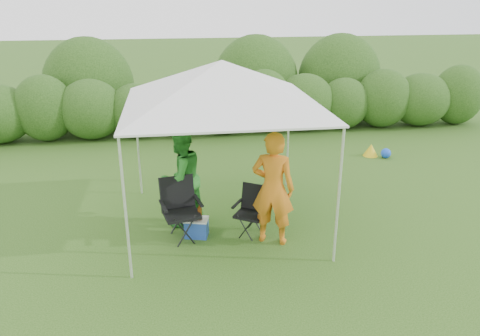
{
  "coord_description": "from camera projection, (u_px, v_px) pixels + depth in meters",
  "views": [
    {
      "loc": [
        -0.8,
        -6.86,
        3.84
      ],
      "look_at": [
        0.27,
        0.4,
        1.05
      ],
      "focal_mm": 35.0,
      "sensor_mm": 36.0,
      "label": 1
    }
  ],
  "objects": [
    {
      "name": "canopy",
      "position": [
        222.0,
        83.0,
        7.4
      ],
      "size": [
        3.1,
        3.1,
        2.83
      ],
      "color": "silver",
      "rests_on": "ground"
    },
    {
      "name": "hedge",
      "position": [
        205.0,
        106.0,
        13.08
      ],
      "size": [
        17.06,
        1.53,
        1.8
      ],
      "color": "#2E541A",
      "rests_on": "ground"
    },
    {
      "name": "cooler",
      "position": [
        197.0,
        227.0,
        7.75
      ],
      "size": [
        0.44,
        0.37,
        0.32
      ],
      "rotation": [
        0.0,
        0.0,
        -0.25
      ],
      "color": "#2347A1",
      "rests_on": "ground"
    },
    {
      "name": "chair_left",
      "position": [
        180.0,
        205.0,
        7.62
      ],
      "size": [
        0.71,
        0.67,
        1.01
      ],
      "rotation": [
        0.0,
        0.0,
        0.21
      ],
      "color": "black",
      "rests_on": "ground"
    },
    {
      "name": "ground",
      "position": [
        227.0,
        236.0,
        7.81
      ],
      "size": [
        70.0,
        70.0,
        0.0
      ],
      "primitive_type": "plane",
      "color": "#385F1D"
    },
    {
      "name": "woman",
      "position": [
        181.0,
        177.0,
        7.93
      ],
      "size": [
        1.07,
        1.04,
        1.74
      ],
      "primitive_type": "imported",
      "rotation": [
        0.0,
        0.0,
        3.79
      ],
      "color": "#2B812A",
      "rests_on": "ground"
    },
    {
      "name": "lawn_toy",
      "position": [
        375.0,
        151.0,
        11.51
      ],
      "size": [
        0.61,
        0.51,
        0.3
      ],
      "color": "yellow",
      "rests_on": "ground"
    },
    {
      "name": "man",
      "position": [
        273.0,
        188.0,
        7.33
      ],
      "size": [
        0.8,
        0.68,
        1.87
      ],
      "primitive_type": "imported",
      "rotation": [
        0.0,
        0.0,
        2.74
      ],
      "color": "orange",
      "rests_on": "ground"
    },
    {
      "name": "bottle",
      "position": [
        200.0,
        212.0,
        7.62
      ],
      "size": [
        0.07,
        0.07,
        0.27
      ],
      "primitive_type": "cylinder",
      "color": "#592D0C",
      "rests_on": "cooler"
    },
    {
      "name": "chair_right",
      "position": [
        252.0,
        207.0,
        7.77
      ],
      "size": [
        0.65,
        0.64,
        0.83
      ],
      "rotation": [
        0.0,
        0.0,
        -0.56
      ],
      "color": "black",
      "rests_on": "ground"
    }
  ]
}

